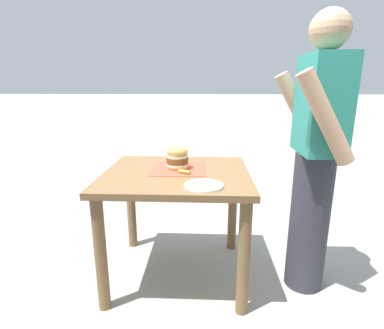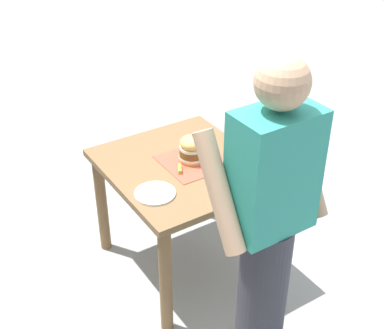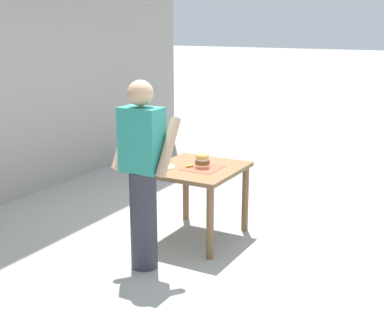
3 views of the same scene
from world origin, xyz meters
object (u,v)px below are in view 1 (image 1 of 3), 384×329
diner_across_table (316,155)px  pickle_spear (185,172)px  patio_table (177,191)px  sandwich (178,157)px  side_plate_with_forks (204,185)px

diner_across_table → pickle_spear: bearing=-91.8°
patio_table → diner_across_table: (0.08, 0.84, 0.27)m
sandwich → patio_table: bearing=-3.7°
patio_table → sandwich: (-0.06, 0.00, 0.22)m
diner_across_table → sandwich: bearing=-99.4°
sandwich → diner_across_table: 0.85m
sandwich → side_plate_with_forks: 0.39m
patio_table → sandwich: sandwich is taller
side_plate_with_forks → pickle_spear: bearing=-152.0°
patio_table → side_plate_with_forks: size_ratio=4.23×
sandwich → diner_across_table: size_ratio=0.12×
patio_table → pickle_spear: size_ratio=11.83×
pickle_spear → diner_across_table: (0.03, 0.79, 0.12)m
pickle_spear → sandwich: bearing=-155.8°
patio_table → sandwich: 0.23m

